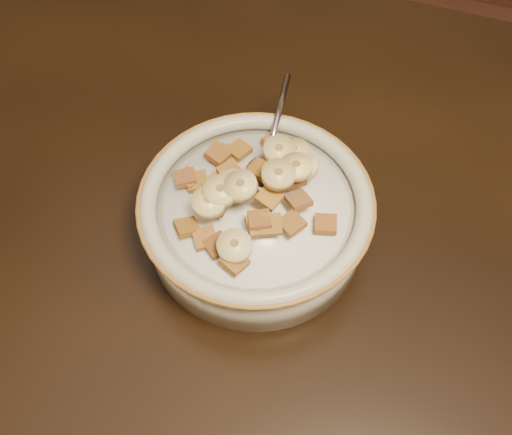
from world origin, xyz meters
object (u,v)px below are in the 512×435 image
(cereal_bowl, at_px, (256,220))
(spoon, at_px, (264,174))
(table, at_px, (233,245))
(chair, at_px, (437,32))

(cereal_bowl, distance_m, spoon, 0.05)
(cereal_bowl, bearing_deg, table, -157.11)
(chair, height_order, spoon, chair)
(spoon, bearing_deg, cereal_bowl, 90.00)
(chair, distance_m, cereal_bowl, 0.83)
(chair, bearing_deg, table, -101.75)
(table, distance_m, chair, 0.83)
(table, height_order, chair, chair)
(cereal_bowl, bearing_deg, spoon, 97.28)
(table, relative_size, spoon, 27.25)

